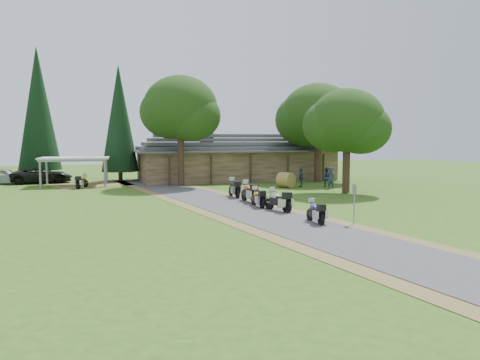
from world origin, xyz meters
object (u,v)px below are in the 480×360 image
object	(u,v)px
lodge	(236,156)
motorcycle_row_b	(278,200)
motorcycle_row_e	(234,188)
car_dark_suv	(42,171)
motorcycle_row_a	(315,211)
motorcycle_row_c	(258,197)
motorcycle_carport_a	(82,181)
car_white_sedan	(4,174)
carport	(75,171)
hay_bale	(286,180)
motorcycle_row_d	(249,192)

from	to	relation	value
lodge	motorcycle_row_b	bearing A→B (deg)	-101.82
motorcycle_row_e	car_dark_suv	bearing A→B (deg)	42.04
car_dark_suv	motorcycle_row_a	xyz separation A→B (m)	(15.08, -28.11, -0.57)
motorcycle_row_c	motorcycle_row_b	bearing A→B (deg)	-165.88
motorcycle_row_a	motorcycle_carport_a	xyz separation A→B (m)	(-11.33, 21.98, 0.02)
motorcycle_row_a	car_white_sedan	bearing A→B (deg)	36.68
motorcycle_row_a	motorcycle_row_c	bearing A→B (deg)	10.73
motorcycle_row_b	motorcycle_row_e	world-z (taller)	motorcycle_row_e
car_white_sedan	motorcycle_carport_a	bearing A→B (deg)	-121.74
motorcycle_row_c	carport	bearing A→B (deg)	31.14
motorcycle_row_c	motorcycle_row_e	world-z (taller)	motorcycle_row_e
motorcycle_carport_a	hay_bale	distance (m)	17.99
lodge	motorcycle_row_a	distance (m)	26.66
lodge	hay_bale	xyz separation A→B (m)	(1.54, -9.49, -1.77)
carport	motorcycle_row_d	xyz separation A→B (m)	(11.38, -16.02, -0.58)
carport	motorcycle_carport_a	size ratio (longest dim) A/B	3.30
lodge	car_dark_suv	bearing A→B (deg)	174.50
car_white_sedan	motorcycle_row_d	distance (m)	26.58
lodge	motorcycle_row_a	world-z (taller)	lodge
hay_bale	motorcycle_row_d	bearing A→B (deg)	-128.15
motorcycle_row_d	hay_bale	distance (m)	10.41
car_dark_suv	hay_bale	distance (m)	23.85
carport	car_white_sedan	bearing A→B (deg)	155.71
lodge	motorcycle_carport_a	xyz separation A→B (m)	(-15.67, -4.26, -1.82)
motorcycle_row_a	carport	bearing A→B (deg)	29.44
car_white_sedan	motorcycle_row_e	world-z (taller)	car_white_sedan
motorcycle_row_e	motorcycle_carport_a	size ratio (longest dim) A/B	1.13
car_white_sedan	motorcycle_carport_a	xyz separation A→B (m)	(7.09, -6.25, -0.34)
motorcycle_row_e	motorcycle_carport_a	bearing A→B (deg)	46.64
carport	motorcycle_row_b	size ratio (longest dim) A/B	3.00
lodge	motorcycle_row_e	world-z (taller)	lodge
lodge	carport	distance (m)	16.39
carport	hay_bale	bearing A→B (deg)	-18.67
motorcycle_carport_a	hay_bale	size ratio (longest dim) A/B	1.36
lodge	car_dark_suv	size ratio (longest dim) A/B	3.47
motorcycle_row_e	car_white_sedan	bearing A→B (deg)	47.80
car_white_sedan	motorcycle_row_c	bearing A→B (deg)	-131.61
lodge	car_white_sedan	world-z (taller)	lodge
motorcycle_row_d	hay_bale	bearing A→B (deg)	-41.59
car_dark_suv	motorcycle_row_b	xyz separation A→B (m)	(14.81, -23.90, -0.49)
motorcycle_row_e	motorcycle_row_b	bearing A→B (deg)	-175.93
carport	car_dark_suv	distance (m)	4.73
motorcycle_row_d	car_white_sedan	bearing A→B (deg)	38.83
motorcycle_row_b	motorcycle_carport_a	xyz separation A→B (m)	(-11.06, 17.77, -0.06)
car_dark_suv	motorcycle_row_c	size ratio (longest dim) A/B	3.31
motorcycle_row_e	motorcycle_row_c	bearing A→B (deg)	179.65
motorcycle_row_e	hay_bale	xyz separation A→B (m)	(6.54, 5.22, -0.04)
lodge	motorcycle_row_e	xyz separation A→B (m)	(-5.00, -14.72, -1.74)
motorcycle_row_c	hay_bale	xyz separation A→B (m)	(6.67, 10.51, 0.04)
car_white_sedan	motorcycle_carport_a	size ratio (longest dim) A/B	3.16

